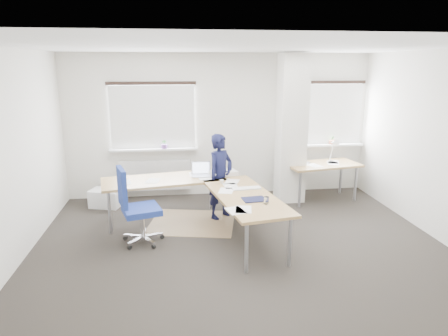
{
  "coord_description": "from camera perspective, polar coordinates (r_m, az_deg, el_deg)",
  "views": [
    {
      "loc": [
        -0.93,
        -5.31,
        2.57
      ],
      "look_at": [
        -0.12,
        0.9,
        0.95
      ],
      "focal_mm": 32.0,
      "sensor_mm": 36.0,
      "label": 1
    }
  ],
  "objects": [
    {
      "name": "floor_mat",
      "position": [
        6.79,
        -4.57,
        -7.75
      ],
      "size": [
        1.6,
        1.44,
        0.01
      ],
      "primitive_type": "cube",
      "rotation": [
        0.0,
        0.0,
        -0.21
      ],
      "color": "olive",
      "rests_on": "ground"
    },
    {
      "name": "desk_main",
      "position": [
        6.29,
        -2.77,
        -2.9
      ],
      "size": [
        2.82,
        2.63,
        0.96
      ],
      "rotation": [
        0.0,
        0.0,
        0.17
      ],
      "color": "olive",
      "rests_on": "ground"
    },
    {
      "name": "ground",
      "position": [
        5.97,
        2.3,
        -10.99
      ],
      "size": [
        6.0,
        6.0,
        0.0
      ],
      "primitive_type": "plane",
      "color": "#2B2822",
      "rests_on": "ground"
    },
    {
      "name": "room_shell",
      "position": [
        5.93,
        3.49,
        6.5
      ],
      "size": [
        6.04,
        5.04,
        2.82
      ],
      "color": "silver",
      "rests_on": "ground"
    },
    {
      "name": "task_chair",
      "position": [
        6.05,
        -12.03,
        -7.61
      ],
      "size": [
        0.66,
        0.64,
        1.17
      ],
      "rotation": [
        0.0,
        0.0,
        0.28
      ],
      "color": "navy",
      "rests_on": "ground"
    },
    {
      "name": "desk_side",
      "position": [
        7.92,
        13.82,
        0.3
      ],
      "size": [
        1.5,
        0.93,
        1.22
      ],
      "rotation": [
        0.0,
        0.0,
        0.17
      ],
      "color": "olive",
      "rests_on": "ground"
    },
    {
      "name": "white_crate",
      "position": [
        7.78,
        -16.5,
        -4.13
      ],
      "size": [
        0.63,
        0.52,
        0.33
      ],
      "primitive_type": "cube",
      "rotation": [
        0.0,
        0.0,
        -0.3
      ],
      "color": "white",
      "rests_on": "ground"
    },
    {
      "name": "person",
      "position": [
        6.79,
        -0.5,
        -1.22
      ],
      "size": [
        0.63,
        0.61,
        1.46
      ],
      "primitive_type": "imported",
      "rotation": [
        0.0,
        0.0,
        0.71
      ],
      "color": "black",
      "rests_on": "ground"
    }
  ]
}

